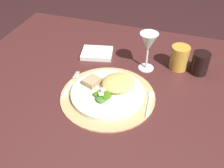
{
  "coord_description": "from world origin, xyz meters",
  "views": [
    {
      "loc": [
        0.31,
        -0.76,
        1.36
      ],
      "look_at": [
        0.08,
        -0.04,
        0.74
      ],
      "focal_mm": 41.71,
      "sensor_mm": 36.0,
      "label": 1
    }
  ],
  "objects_px": {
    "wine_glass": "(148,44)",
    "dark_tumbler": "(200,63)",
    "dinner_plate": "(108,93)",
    "dining_table": "(99,110)",
    "amber_tumbler": "(179,58)",
    "napkin": "(97,53)",
    "fork": "(70,86)",
    "spoon": "(150,99)"
  },
  "relations": [
    {
      "from": "fork",
      "to": "napkin",
      "type": "distance_m",
      "value": 0.25
    },
    {
      "from": "dining_table",
      "to": "wine_glass",
      "type": "relative_size",
      "value": 6.78
    },
    {
      "from": "dining_table",
      "to": "spoon",
      "type": "relative_size",
      "value": 8.03
    },
    {
      "from": "fork",
      "to": "wine_glass",
      "type": "distance_m",
      "value": 0.35
    },
    {
      "from": "dining_table",
      "to": "fork",
      "type": "bearing_deg",
      "value": -130.37
    },
    {
      "from": "dining_table",
      "to": "dark_tumbler",
      "type": "height_order",
      "value": "dark_tumbler"
    },
    {
      "from": "amber_tumbler",
      "to": "dark_tumbler",
      "type": "bearing_deg",
      "value": -4.57
    },
    {
      "from": "napkin",
      "to": "dark_tumbler",
      "type": "distance_m",
      "value": 0.44
    },
    {
      "from": "dining_table",
      "to": "spoon",
      "type": "distance_m",
      "value": 0.31
    },
    {
      "from": "dining_table",
      "to": "amber_tumbler",
      "type": "xyz_separation_m",
      "value": [
        0.3,
        0.17,
        0.23
      ]
    },
    {
      "from": "spoon",
      "to": "napkin",
      "type": "distance_m",
      "value": 0.36
    },
    {
      "from": "dinner_plate",
      "to": "dark_tumbler",
      "type": "xyz_separation_m",
      "value": [
        0.3,
        0.25,
        0.03
      ]
    },
    {
      "from": "dining_table",
      "to": "wine_glass",
      "type": "xyz_separation_m",
      "value": [
        0.17,
        0.12,
        0.3
      ]
    },
    {
      "from": "dinner_plate",
      "to": "spoon",
      "type": "distance_m",
      "value": 0.15
    },
    {
      "from": "spoon",
      "to": "wine_glass",
      "type": "bearing_deg",
      "value": 106.44
    },
    {
      "from": "fork",
      "to": "napkin",
      "type": "xyz_separation_m",
      "value": [
        0.02,
        0.24,
        0.0
      ]
    },
    {
      "from": "spoon",
      "to": "napkin",
      "type": "height_order",
      "value": "napkin"
    },
    {
      "from": "dinner_plate",
      "to": "amber_tumbler",
      "type": "height_order",
      "value": "amber_tumbler"
    },
    {
      "from": "fork",
      "to": "napkin",
      "type": "relative_size",
      "value": 1.24
    },
    {
      "from": "napkin",
      "to": "amber_tumbler",
      "type": "xyz_separation_m",
      "value": [
        0.35,
        0.01,
        0.04
      ]
    },
    {
      "from": "amber_tumbler",
      "to": "dark_tumbler",
      "type": "distance_m",
      "value": 0.08
    },
    {
      "from": "napkin",
      "to": "wine_glass",
      "type": "xyz_separation_m",
      "value": [
        0.23,
        -0.03,
        0.11
      ]
    },
    {
      "from": "fork",
      "to": "wine_glass",
      "type": "xyz_separation_m",
      "value": [
        0.25,
        0.21,
        0.11
      ]
    },
    {
      "from": "dinner_plate",
      "to": "fork",
      "type": "bearing_deg",
      "value": 178.99
    },
    {
      "from": "dining_table",
      "to": "dinner_plate",
      "type": "height_order",
      "value": "dinner_plate"
    },
    {
      "from": "fork",
      "to": "spoon",
      "type": "relative_size",
      "value": 1.21
    },
    {
      "from": "napkin",
      "to": "amber_tumbler",
      "type": "relative_size",
      "value": 1.34
    },
    {
      "from": "wine_glass",
      "to": "amber_tumbler",
      "type": "bearing_deg",
      "value": 19.93
    },
    {
      "from": "dinner_plate",
      "to": "spoon",
      "type": "bearing_deg",
      "value": 9.38
    },
    {
      "from": "wine_glass",
      "to": "fork",
      "type": "bearing_deg",
      "value": -139.51
    },
    {
      "from": "napkin",
      "to": "amber_tumbler",
      "type": "height_order",
      "value": "amber_tumbler"
    },
    {
      "from": "dinner_plate",
      "to": "dark_tumbler",
      "type": "height_order",
      "value": "dark_tumbler"
    },
    {
      "from": "wine_glass",
      "to": "amber_tumbler",
      "type": "xyz_separation_m",
      "value": [
        0.12,
        0.05,
        -0.07
      ]
    },
    {
      "from": "dinner_plate",
      "to": "napkin",
      "type": "height_order",
      "value": "dinner_plate"
    },
    {
      "from": "wine_glass",
      "to": "dining_table",
      "type": "bearing_deg",
      "value": -144.64
    },
    {
      "from": "dinner_plate",
      "to": "dark_tumbler",
      "type": "relative_size",
      "value": 2.93
    },
    {
      "from": "wine_glass",
      "to": "dark_tumbler",
      "type": "relative_size",
      "value": 1.78
    },
    {
      "from": "fork",
      "to": "spoon",
      "type": "height_order",
      "value": "spoon"
    },
    {
      "from": "wine_glass",
      "to": "dinner_plate",
      "type": "bearing_deg",
      "value": -113.87
    },
    {
      "from": "fork",
      "to": "wine_glass",
      "type": "height_order",
      "value": "wine_glass"
    },
    {
      "from": "dinner_plate",
      "to": "napkin",
      "type": "bearing_deg",
      "value": 118.55
    },
    {
      "from": "spoon",
      "to": "napkin",
      "type": "bearing_deg",
      "value": 142.13
    }
  ]
}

